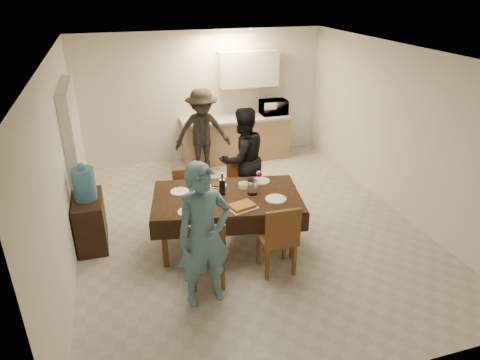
# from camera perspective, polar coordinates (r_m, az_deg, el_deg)

# --- Properties ---
(floor) EXTENTS (5.00, 6.00, 0.02)m
(floor) POSITION_cam_1_polar(r_m,az_deg,el_deg) (6.68, 1.01, -6.07)
(floor) COLOR #B9B8B3
(floor) RESTS_ON ground
(ceiling) EXTENTS (5.00, 6.00, 0.02)m
(ceiling) POSITION_cam_1_polar(r_m,az_deg,el_deg) (5.78, 1.22, 16.55)
(ceiling) COLOR white
(ceiling) RESTS_ON wall_back
(wall_back) EXTENTS (5.00, 0.02, 2.60)m
(wall_back) POSITION_cam_1_polar(r_m,az_deg,el_deg) (8.88, -4.94, 10.98)
(wall_back) COLOR white
(wall_back) RESTS_ON floor
(wall_front) EXTENTS (5.00, 0.02, 2.60)m
(wall_front) POSITION_cam_1_polar(r_m,az_deg,el_deg) (3.71, 15.78, -11.71)
(wall_front) COLOR white
(wall_front) RESTS_ON floor
(wall_left) EXTENTS (0.02, 6.00, 2.60)m
(wall_left) POSITION_cam_1_polar(r_m,az_deg,el_deg) (5.89, -22.71, 1.57)
(wall_left) COLOR white
(wall_left) RESTS_ON floor
(wall_right) EXTENTS (0.02, 6.00, 2.60)m
(wall_right) POSITION_cam_1_polar(r_m,az_deg,el_deg) (7.24, 20.41, 6.17)
(wall_right) COLOR white
(wall_right) RESTS_ON floor
(stub_partition) EXTENTS (0.15, 1.40, 2.10)m
(stub_partition) POSITION_cam_1_polar(r_m,az_deg,el_deg) (7.09, -21.09, 3.51)
(stub_partition) COLOR beige
(stub_partition) RESTS_ON floor
(kitchen_base_cabinet) EXTENTS (2.20, 0.60, 0.86)m
(kitchen_base_cabinet) POSITION_cam_1_polar(r_m,az_deg,el_deg) (8.98, -0.54, 5.42)
(kitchen_base_cabinet) COLOR tan
(kitchen_base_cabinet) RESTS_ON floor
(kitchen_worktop) EXTENTS (2.24, 0.64, 0.05)m
(kitchen_worktop) POSITION_cam_1_polar(r_m,az_deg,el_deg) (8.84, -0.55, 8.20)
(kitchen_worktop) COLOR #B5B5AF
(kitchen_worktop) RESTS_ON kitchen_base_cabinet
(upper_cabinet) EXTENTS (1.20, 0.34, 0.70)m
(upper_cabinet) POSITION_cam_1_polar(r_m,az_deg,el_deg) (8.82, 1.09, 14.62)
(upper_cabinet) COLOR silver
(upper_cabinet) RESTS_ON wall_back
(dining_table) EXTENTS (2.18, 1.51, 0.78)m
(dining_table) POSITION_cam_1_polar(r_m,az_deg,el_deg) (5.88, -1.75, -2.42)
(dining_table) COLOR black
(dining_table) RESTS_ON floor
(chair_near_left) EXTENTS (0.50, 0.51, 0.51)m
(chair_near_left) POSITION_cam_1_polar(r_m,az_deg,el_deg) (5.17, -4.12, -8.91)
(chair_near_left) COLOR brown
(chair_near_left) RESTS_ON floor
(chair_near_right) EXTENTS (0.46, 0.46, 0.54)m
(chair_near_right) POSITION_cam_1_polar(r_m,az_deg,el_deg) (5.38, 5.33, -7.08)
(chair_near_right) COLOR brown
(chair_near_right) RESTS_ON floor
(chair_far_left) EXTENTS (0.44, 0.44, 0.46)m
(chair_far_left) POSITION_cam_1_polar(r_m,az_deg,el_deg) (6.48, -7.13, -2.12)
(chair_far_left) COLOR brown
(chair_far_left) RESTS_ON floor
(chair_far_right) EXTENTS (0.43, 0.43, 0.49)m
(chair_far_right) POSITION_cam_1_polar(r_m,az_deg,el_deg) (6.64, 0.51, -0.79)
(chair_far_right) COLOR brown
(chair_far_right) RESTS_ON floor
(console) EXTENTS (0.40, 0.79, 0.73)m
(console) POSITION_cam_1_polar(r_m,az_deg,el_deg) (6.42, -19.30, -5.25)
(console) COLOR black
(console) RESTS_ON floor
(water_jug) EXTENTS (0.30, 0.30, 0.45)m
(water_jug) POSITION_cam_1_polar(r_m,az_deg,el_deg) (6.16, -20.07, -0.51)
(water_jug) COLOR #448ABD
(water_jug) RESTS_ON console
(wine_bottle) EXTENTS (0.08, 0.08, 0.32)m
(wine_bottle) POSITION_cam_1_polar(r_m,az_deg,el_deg) (5.82, -2.38, -0.54)
(wine_bottle) COLOR black
(wine_bottle) RESTS_ON dining_table
(water_pitcher) EXTENTS (0.13, 0.13, 0.20)m
(water_pitcher) POSITION_cam_1_polar(r_m,az_deg,el_deg) (5.86, 1.66, -0.98)
(water_pitcher) COLOR white
(water_pitcher) RESTS_ON dining_table
(savoury_tart) EXTENTS (0.43, 0.36, 0.05)m
(savoury_tart) POSITION_cam_1_polar(r_m,az_deg,el_deg) (5.55, 0.27, -3.48)
(savoury_tart) COLOR #B67435
(savoury_tart) RESTS_ON dining_table
(salad_bowl) EXTENTS (0.16, 0.16, 0.06)m
(salad_bowl) POSITION_cam_1_polar(r_m,az_deg,el_deg) (6.07, 0.53, -0.72)
(salad_bowl) COLOR white
(salad_bowl) RESTS_ON dining_table
(mushroom_dish) EXTENTS (0.22, 0.22, 0.04)m
(mushroom_dish) POSITION_cam_1_polar(r_m,az_deg,el_deg) (6.08, -2.91, -0.84)
(mushroom_dish) COLOR white
(mushroom_dish) RESTS_ON dining_table
(wine_glass_a) EXTENTS (0.09, 0.09, 0.21)m
(wine_glass_a) POSITION_cam_1_polar(r_m,az_deg,el_deg) (5.49, -6.63, -3.03)
(wine_glass_a) COLOR white
(wine_glass_a) RESTS_ON dining_table
(wine_glass_b) EXTENTS (0.09, 0.09, 0.20)m
(wine_glass_b) POSITION_cam_1_polar(r_m,az_deg,el_deg) (6.18, 2.55, 0.42)
(wine_glass_b) COLOR white
(wine_glass_b) RESTS_ON dining_table
(wine_glass_c) EXTENTS (0.08, 0.08, 0.18)m
(wine_glass_c) POSITION_cam_1_polar(r_m,az_deg,el_deg) (6.04, -4.35, -0.34)
(wine_glass_c) COLOR white
(wine_glass_c) RESTS_ON dining_table
(plate_near_left) EXTENTS (0.25, 0.25, 0.01)m
(plate_near_left) POSITION_cam_1_polar(r_m,az_deg,el_deg) (5.49, -7.00, -4.23)
(plate_near_left) COLOR white
(plate_near_left) RESTS_ON dining_table
(plate_near_right) EXTENTS (0.28, 0.28, 0.02)m
(plate_near_right) POSITION_cam_1_polar(r_m,az_deg,el_deg) (5.77, 4.79, -2.54)
(plate_near_right) COLOR white
(plate_near_right) RESTS_ON dining_table
(plate_far_left) EXTENTS (0.26, 0.26, 0.01)m
(plate_far_left) POSITION_cam_1_polar(r_m,az_deg,el_deg) (6.01, -8.04, -1.52)
(plate_far_left) COLOR white
(plate_far_left) RESTS_ON dining_table
(plate_far_right) EXTENTS (0.26, 0.26, 0.01)m
(plate_far_right) POSITION_cam_1_polar(r_m,az_deg,el_deg) (6.27, 2.81, -0.11)
(plate_far_right) COLOR white
(plate_far_right) RESTS_ON dining_table
(microwave) EXTENTS (0.54, 0.37, 0.30)m
(microwave) POSITION_cam_1_polar(r_m,az_deg,el_deg) (9.04, 4.51, 9.67)
(microwave) COLOR silver
(microwave) RESTS_ON kitchen_worktop
(person_near) EXTENTS (0.70, 0.52, 1.75)m
(person_near) POSITION_cam_1_polar(r_m,az_deg,el_deg) (4.82, -4.82, -7.47)
(person_near) COLOR teal
(person_near) RESTS_ON floor
(person_far) EXTENTS (0.96, 0.83, 1.69)m
(person_far) POSITION_cam_1_polar(r_m,az_deg,el_deg) (6.89, 0.36, 2.83)
(person_far) COLOR black
(person_far) RESTS_ON floor
(person_kitchen) EXTENTS (1.07, 0.62, 1.66)m
(person_kitchen) POSITION_cam_1_polar(r_m,az_deg,el_deg) (8.25, -5.04, 6.45)
(person_kitchen) COLOR black
(person_kitchen) RESTS_ON floor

